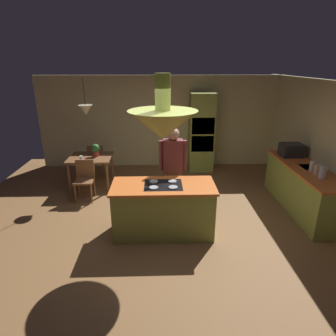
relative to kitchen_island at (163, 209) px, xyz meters
The scene contains 18 objects.
ground 0.50m from the kitchen_island, 90.00° to the left, with size 8.16×8.16×0.00m, color olive.
wall_back 3.74m from the kitchen_island, 90.00° to the left, with size 6.80×0.10×2.55m, color beige.
wall_right 3.40m from the kitchen_island, 10.46° to the left, with size 0.10×7.20×2.55m, color beige.
kitchen_island is the anchor object (origin of this frame).
counter_run_right 2.95m from the kitchen_island, 15.72° to the left, with size 0.73×2.41×0.92m.
oven_tower 3.48m from the kitchen_island, 71.26° to the left, with size 0.66×0.62×2.12m.
dining_table 2.71m from the kitchen_island, 128.99° to the left, with size 0.99×0.87×0.76m.
person_at_island 0.89m from the kitchen_island, 73.90° to the left, with size 0.53×0.23×1.75m.
range_hood 1.51m from the kitchen_island, 90.00° to the right, with size 1.10×1.10×1.00m.
pendant_light_over_table 3.04m from the kitchen_island, 128.99° to the left, with size 0.32×0.32×0.82m.
chair_facing_island 2.23m from the kitchen_island, 139.69° to the left, with size 0.40×0.40×0.87m.
chair_by_back_wall 3.24m from the kitchen_island, 121.65° to the left, with size 0.40×0.40×0.87m.
potted_plant_on_table 2.69m from the kitchen_island, 126.41° to the left, with size 0.20×0.20×0.30m.
cup_on_table 2.67m from the kitchen_island, 134.65° to the left, with size 0.07×0.07×0.09m, color white.
canister_flour 2.90m from the kitchen_island, ahead, with size 0.12×0.12×0.22m, color silver.
canister_sugar 2.92m from the kitchen_island, ahead, with size 0.12×0.12×0.19m, color #E0B78C.
canister_tea 2.95m from the kitchen_island, 11.30° to the left, with size 0.11×0.11×0.20m, color silver.
microwave_on_counter 3.27m from the kitchen_island, 28.01° to the left, with size 0.46×0.36×0.28m, color #232326.
Camera 1 is at (-0.06, -4.68, 2.86)m, focal length 30.86 mm.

